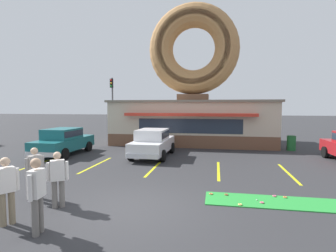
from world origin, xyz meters
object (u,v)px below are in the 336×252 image
object	(u,v)px
golf_ball	(257,200)
pedestrian_hooded_kid	(58,177)
car_white	(153,142)
pedestrian_blue_sweater_man	(37,192)
car_teal	(63,140)
pedestrian_clipboard_woman	(35,171)
trash_bin	(291,143)
pedestrian_leather_jacket_man	(6,188)
traffic_light_pole	(112,98)

from	to	relation	value
golf_ball	pedestrian_hooded_kid	size ratio (longest dim) A/B	0.03
car_white	pedestrian_blue_sweater_man	xyz separation A→B (m)	(-0.38, -9.48, 0.11)
car_teal	pedestrian_clipboard_woman	xyz separation A→B (m)	(3.48, -7.05, 0.04)
car_white	trash_bin	xyz separation A→B (m)	(8.51, 3.73, -0.37)
pedestrian_clipboard_woman	car_teal	bearing A→B (deg)	116.25
car_teal	pedestrian_blue_sweater_man	bearing A→B (deg)	-60.85
car_white	car_teal	bearing A→B (deg)	-175.19
golf_ball	pedestrian_leather_jacket_man	distance (m)	6.94
golf_ball	car_teal	world-z (taller)	car_teal
golf_ball	traffic_light_pole	distance (m)	21.15
car_white	pedestrian_hooded_kid	size ratio (longest dim) A/B	2.81
car_white	pedestrian_leather_jacket_man	size ratio (longest dim) A/B	2.71
car_white	pedestrian_hooded_kid	bearing A→B (deg)	-96.13
pedestrian_blue_sweater_man	golf_ball	bearing A→B (deg)	30.32
golf_ball	pedestrian_hooded_kid	bearing A→B (deg)	-164.91
golf_ball	pedestrian_leather_jacket_man	size ratio (longest dim) A/B	0.02
trash_bin	pedestrian_leather_jacket_man	bearing A→B (deg)	-127.56
pedestrian_leather_jacket_man	pedestrian_blue_sweater_man	bearing A→B (deg)	-14.96
car_teal	trash_bin	size ratio (longest dim) A/B	4.68
trash_bin	traffic_light_pole	size ratio (longest dim) A/B	0.17
car_teal	car_white	xyz separation A→B (m)	(5.41, 0.46, 0.00)
pedestrian_leather_jacket_man	trash_bin	size ratio (longest dim) A/B	1.73
trash_bin	pedestrian_hooded_kid	bearing A→B (deg)	-128.71
pedestrian_blue_sweater_man	car_white	bearing A→B (deg)	87.73
pedestrian_hooded_kid	car_teal	bearing A→B (deg)	121.26
pedestrian_hooded_kid	traffic_light_pole	xyz separation A→B (m)	(-6.04, 18.74, 2.81)
car_white	pedestrian_blue_sweater_man	size ratio (longest dim) A/B	2.60
car_white	pedestrian_blue_sweater_man	distance (m)	9.49
pedestrian_clipboard_woman	traffic_light_pole	xyz separation A→B (m)	(-4.96, 18.28, 2.80)
car_white	traffic_light_pole	xyz separation A→B (m)	(-6.90, 10.77, 2.84)
car_teal	pedestrian_hooded_kid	xyz separation A→B (m)	(4.56, -7.51, 0.03)
golf_ball	trash_bin	size ratio (longest dim) A/B	0.04
pedestrian_clipboard_woman	golf_ball	bearing A→B (deg)	9.07
pedestrian_clipboard_woman	trash_bin	distance (m)	15.35
golf_ball	pedestrian_clipboard_woman	xyz separation A→B (m)	(-6.80, -1.09, 0.86)
golf_ball	trash_bin	xyz separation A→B (m)	(3.65, 10.15, 0.45)
pedestrian_leather_jacket_man	traffic_light_pole	size ratio (longest dim) A/B	0.29
pedestrian_blue_sweater_man	trash_bin	xyz separation A→B (m)	(8.89, 13.21, -0.49)
car_teal	pedestrian_blue_sweater_man	size ratio (longest dim) A/B	2.59
pedestrian_leather_jacket_man	golf_ball	bearing A→B (deg)	23.86
pedestrian_leather_jacket_man	pedestrian_clipboard_woman	size ratio (longest dim) A/B	1.03
golf_ball	car_white	distance (m)	8.10
pedestrian_blue_sweater_man	traffic_light_pole	distance (m)	21.46
pedestrian_leather_jacket_man	car_teal	bearing A→B (deg)	114.48
golf_ball	car_white	size ratio (longest dim) A/B	0.01
traffic_light_pole	pedestrian_clipboard_woman	bearing A→B (deg)	-74.80
car_teal	pedestrian_blue_sweater_man	world-z (taller)	pedestrian_blue_sweater_man
trash_bin	traffic_light_pole	world-z (taller)	traffic_light_pole
car_white	golf_ball	bearing A→B (deg)	-52.85
pedestrian_leather_jacket_man	trash_bin	world-z (taller)	pedestrian_leather_jacket_man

